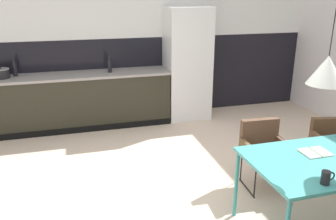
{
  "coord_description": "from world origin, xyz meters",
  "views": [
    {
      "loc": [
        -1.06,
        -2.99,
        2.17
      ],
      "look_at": [
        -0.02,
        0.71,
        0.86
      ],
      "focal_mm": 37.09,
      "sensor_mm": 36.0,
      "label": 1
    }
  ],
  "objects_px": {
    "cooking_pot": "(1,73)",
    "bottle_vinegar_dark": "(110,65)",
    "refrigerator_column": "(187,64)",
    "armchair_head_of_table": "(263,146)",
    "open_book": "(315,152)",
    "armchair_corner_seat": "(333,141)",
    "bottle_oil_tall": "(15,68)",
    "pendant_lamp_over_table_near": "(327,70)",
    "mug_tall_blue": "(326,178)"
  },
  "relations": [
    {
      "from": "armchair_corner_seat",
      "to": "cooking_pot",
      "type": "height_order",
      "value": "cooking_pot"
    },
    {
      "from": "armchair_corner_seat",
      "to": "pendant_lamp_over_table_near",
      "type": "relative_size",
      "value": 0.54
    },
    {
      "from": "mug_tall_blue",
      "to": "bottle_vinegar_dark",
      "type": "distance_m",
      "value": 3.94
    },
    {
      "from": "cooking_pot",
      "to": "armchair_corner_seat",
      "type": "bearing_deg",
      "value": -32.63
    },
    {
      "from": "armchair_corner_seat",
      "to": "mug_tall_blue",
      "type": "height_order",
      "value": "mug_tall_blue"
    },
    {
      "from": "bottle_vinegar_dark",
      "to": "bottle_oil_tall",
      "type": "height_order",
      "value": "bottle_oil_tall"
    },
    {
      "from": "armchair_corner_seat",
      "to": "mug_tall_blue",
      "type": "bearing_deg",
      "value": 59.26
    },
    {
      "from": "refrigerator_column",
      "to": "bottle_vinegar_dark",
      "type": "relative_size",
      "value": 6.82
    },
    {
      "from": "armchair_head_of_table",
      "to": "bottle_oil_tall",
      "type": "bearing_deg",
      "value": -38.17
    },
    {
      "from": "refrigerator_column",
      "to": "mug_tall_blue",
      "type": "distance_m",
      "value": 3.76
    },
    {
      "from": "bottle_vinegar_dark",
      "to": "pendant_lamp_over_table_near",
      "type": "relative_size",
      "value": 0.21
    },
    {
      "from": "mug_tall_blue",
      "to": "refrigerator_column",
      "type": "bearing_deg",
      "value": 87.99
    },
    {
      "from": "open_book",
      "to": "bottle_vinegar_dark",
      "type": "xyz_separation_m",
      "value": [
        -1.51,
        3.26,
        0.27
      ]
    },
    {
      "from": "armchair_head_of_table",
      "to": "bottle_oil_tall",
      "type": "relative_size",
      "value": 2.64
    },
    {
      "from": "armchair_head_of_table",
      "to": "bottle_vinegar_dark",
      "type": "distance_m",
      "value": 2.92
    },
    {
      "from": "armchair_head_of_table",
      "to": "mug_tall_blue",
      "type": "distance_m",
      "value": 1.32
    },
    {
      "from": "refrigerator_column",
      "to": "cooking_pot",
      "type": "xyz_separation_m",
      "value": [
        -3.01,
        0.02,
        0.01
      ]
    },
    {
      "from": "mug_tall_blue",
      "to": "cooking_pot",
      "type": "xyz_separation_m",
      "value": [
        -2.88,
        3.77,
        0.17
      ]
    },
    {
      "from": "cooking_pot",
      "to": "armchair_head_of_table",
      "type": "bearing_deg",
      "value": -39.06
    },
    {
      "from": "bottle_oil_tall",
      "to": "armchair_head_of_table",
      "type": "bearing_deg",
      "value": -42.03
    },
    {
      "from": "refrigerator_column",
      "to": "cooking_pot",
      "type": "distance_m",
      "value": 3.01
    },
    {
      "from": "armchair_corner_seat",
      "to": "armchair_head_of_table",
      "type": "bearing_deg",
      "value": 9.05
    },
    {
      "from": "bottle_vinegar_dark",
      "to": "pendant_lamp_over_table_near",
      "type": "bearing_deg",
      "value": -68.37
    },
    {
      "from": "refrigerator_column",
      "to": "pendant_lamp_over_table_near",
      "type": "distance_m",
      "value": 3.49
    },
    {
      "from": "open_book",
      "to": "armchair_corner_seat",
      "type": "bearing_deg",
      "value": 40.03
    },
    {
      "from": "cooking_pot",
      "to": "bottle_vinegar_dark",
      "type": "distance_m",
      "value": 1.66
    },
    {
      "from": "mug_tall_blue",
      "to": "cooking_pot",
      "type": "relative_size",
      "value": 0.49
    },
    {
      "from": "refrigerator_column",
      "to": "open_book",
      "type": "xyz_separation_m",
      "value": [
        0.15,
        -3.27,
        -0.21
      ]
    },
    {
      "from": "cooking_pot",
      "to": "bottle_vinegar_dark",
      "type": "bearing_deg",
      "value": -1.07
    },
    {
      "from": "refrigerator_column",
      "to": "bottle_oil_tall",
      "type": "distance_m",
      "value": 2.83
    },
    {
      "from": "armchair_head_of_table",
      "to": "bottle_vinegar_dark",
      "type": "xyz_separation_m",
      "value": [
        -1.44,
        2.48,
        0.54
      ]
    },
    {
      "from": "armchair_corner_seat",
      "to": "cooking_pot",
      "type": "relative_size",
      "value": 2.91
    },
    {
      "from": "refrigerator_column",
      "to": "armchair_head_of_table",
      "type": "xyz_separation_m",
      "value": [
        0.09,
        -2.5,
        -0.48
      ]
    },
    {
      "from": "open_book",
      "to": "bottle_vinegar_dark",
      "type": "height_order",
      "value": "bottle_vinegar_dark"
    },
    {
      "from": "armchair_corner_seat",
      "to": "bottle_vinegar_dark",
      "type": "xyz_separation_m",
      "value": [
        -2.36,
        2.54,
        0.55
      ]
    },
    {
      "from": "refrigerator_column",
      "to": "armchair_head_of_table",
      "type": "relative_size",
      "value": 2.5
    },
    {
      "from": "armchair_head_of_table",
      "to": "bottle_vinegar_dark",
      "type": "height_order",
      "value": "bottle_vinegar_dark"
    },
    {
      "from": "bottle_vinegar_dark",
      "to": "armchair_corner_seat",
      "type": "bearing_deg",
      "value": -47.13
    },
    {
      "from": "open_book",
      "to": "bottle_vinegar_dark",
      "type": "distance_m",
      "value": 3.6
    },
    {
      "from": "armchair_corner_seat",
      "to": "mug_tall_blue",
      "type": "xyz_separation_m",
      "value": [
        -1.13,
        -1.2,
        0.34
      ]
    },
    {
      "from": "open_book",
      "to": "cooking_pot",
      "type": "relative_size",
      "value": 1.02
    },
    {
      "from": "armchair_corner_seat",
      "to": "open_book",
      "type": "xyz_separation_m",
      "value": [
        -0.85,
        -0.72,
        0.29
      ]
    },
    {
      "from": "bottle_oil_tall",
      "to": "armchair_corner_seat",
      "type": "bearing_deg",
      "value": -35.01
    },
    {
      "from": "armchair_head_of_table",
      "to": "bottle_vinegar_dark",
      "type": "relative_size",
      "value": 2.73
    },
    {
      "from": "bottle_oil_tall",
      "to": "refrigerator_column",
      "type": "bearing_deg",
      "value": -2.58
    },
    {
      "from": "open_book",
      "to": "armchair_head_of_table",
      "type": "bearing_deg",
      "value": 94.76
    },
    {
      "from": "bottle_oil_tall",
      "to": "pendant_lamp_over_table_near",
      "type": "height_order",
      "value": "pendant_lamp_over_table_near"
    },
    {
      "from": "armchair_corner_seat",
      "to": "refrigerator_column",
      "type": "bearing_deg",
      "value": -55.97
    },
    {
      "from": "armchair_corner_seat",
      "to": "mug_tall_blue",
      "type": "distance_m",
      "value": 1.69
    },
    {
      "from": "armchair_corner_seat",
      "to": "pendant_lamp_over_table_near",
      "type": "distance_m",
      "value": 1.73
    }
  ]
}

